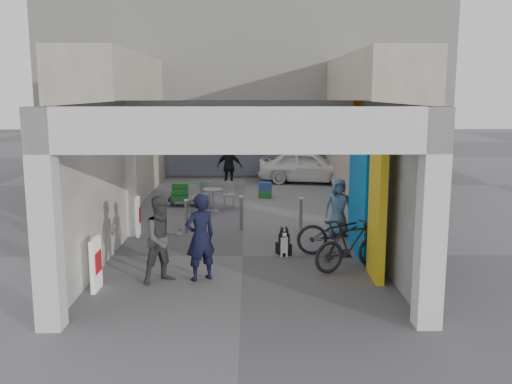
{
  "coord_description": "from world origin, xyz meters",
  "views": [
    {
      "loc": [
        0.14,
        -12.63,
        3.72
      ],
      "look_at": [
        0.33,
        1.0,
        1.32
      ],
      "focal_mm": 40.0,
      "sensor_mm": 36.0,
      "label": 1
    }
  ],
  "objects_px": {
    "border_collie": "(284,244)",
    "bicycle_rear": "(351,245)",
    "man_with_dog": "(200,237)",
    "man_crates": "(229,167)",
    "cafe_set": "(210,200)",
    "man_elderly": "(338,207)",
    "produce_stand": "(186,197)",
    "bicycle_front": "(342,231)",
    "white_van": "(308,166)",
    "man_back_turned": "(163,239)"
  },
  "relations": [
    {
      "from": "border_collie",
      "to": "man_elderly",
      "type": "relative_size",
      "value": 0.47
    },
    {
      "from": "man_elderly",
      "to": "produce_stand",
      "type": "bearing_deg",
      "value": 133.83
    },
    {
      "from": "cafe_set",
      "to": "man_with_dog",
      "type": "xyz_separation_m",
      "value": [
        0.27,
        -6.89,
        0.57
      ]
    },
    {
      "from": "bicycle_front",
      "to": "white_van",
      "type": "bearing_deg",
      "value": -2.46
    },
    {
      "from": "man_crates",
      "to": "bicycle_front",
      "type": "height_order",
      "value": "man_crates"
    },
    {
      "from": "bicycle_front",
      "to": "produce_stand",
      "type": "bearing_deg",
      "value": 35.23
    },
    {
      "from": "bicycle_rear",
      "to": "bicycle_front",
      "type": "bearing_deg",
      "value": -25.83
    },
    {
      "from": "man_crates",
      "to": "bicycle_front",
      "type": "distance_m",
      "value": 9.62
    },
    {
      "from": "man_with_dog",
      "to": "man_crates",
      "type": "bearing_deg",
      "value": -122.53
    },
    {
      "from": "man_elderly",
      "to": "bicycle_front",
      "type": "distance_m",
      "value": 1.74
    },
    {
      "from": "white_van",
      "to": "man_crates",
      "type": "bearing_deg",
      "value": 125.51
    },
    {
      "from": "cafe_set",
      "to": "man_elderly",
      "type": "distance_m",
      "value": 4.94
    },
    {
      "from": "man_elderly",
      "to": "bicycle_front",
      "type": "relative_size",
      "value": 0.73
    },
    {
      "from": "man_crates",
      "to": "cafe_set",
      "type": "bearing_deg",
      "value": 95.15
    },
    {
      "from": "bicycle_front",
      "to": "man_back_turned",
      "type": "bearing_deg",
      "value": 115.13
    },
    {
      "from": "produce_stand",
      "to": "border_collie",
      "type": "distance_m",
      "value": 6.54
    },
    {
      "from": "border_collie",
      "to": "bicycle_front",
      "type": "xyz_separation_m",
      "value": [
        1.35,
        0.09,
        0.27
      ]
    },
    {
      "from": "man_crates",
      "to": "bicycle_rear",
      "type": "height_order",
      "value": "man_crates"
    },
    {
      "from": "man_back_turned",
      "to": "white_van",
      "type": "relative_size",
      "value": 0.43
    },
    {
      "from": "man_with_dog",
      "to": "bicycle_rear",
      "type": "bearing_deg",
      "value": 159.62
    },
    {
      "from": "man_with_dog",
      "to": "white_van",
      "type": "xyz_separation_m",
      "value": [
        3.4,
        12.34,
        -0.2
      ]
    },
    {
      "from": "produce_stand",
      "to": "man_back_turned",
      "type": "bearing_deg",
      "value": -91.16
    },
    {
      "from": "man_with_dog",
      "to": "bicycle_front",
      "type": "relative_size",
      "value": 0.84
    },
    {
      "from": "produce_stand",
      "to": "bicycle_front",
      "type": "distance_m",
      "value": 7.17
    },
    {
      "from": "man_with_dog",
      "to": "bicycle_front",
      "type": "xyz_separation_m",
      "value": [
        3.12,
        1.79,
        -0.33
      ]
    },
    {
      "from": "cafe_set",
      "to": "man_crates",
      "type": "distance_m",
      "value": 4.13
    },
    {
      "from": "produce_stand",
      "to": "man_elderly",
      "type": "bearing_deg",
      "value": -46.82
    },
    {
      "from": "produce_stand",
      "to": "man_with_dog",
      "type": "distance_m",
      "value": 7.68
    },
    {
      "from": "cafe_set",
      "to": "man_elderly",
      "type": "xyz_separation_m",
      "value": [
        3.57,
        -3.39,
        0.45
      ]
    },
    {
      "from": "cafe_set",
      "to": "produce_stand",
      "type": "distance_m",
      "value": 1.08
    },
    {
      "from": "man_back_turned",
      "to": "bicycle_front",
      "type": "distance_m",
      "value": 4.29
    },
    {
      "from": "border_collie",
      "to": "bicycle_front",
      "type": "relative_size",
      "value": 0.34
    },
    {
      "from": "man_with_dog",
      "to": "bicycle_front",
      "type": "distance_m",
      "value": 3.61
    },
    {
      "from": "man_with_dog",
      "to": "man_elderly",
      "type": "relative_size",
      "value": 1.16
    },
    {
      "from": "man_back_turned",
      "to": "border_collie",
      "type": "bearing_deg",
      "value": 1.92
    },
    {
      "from": "man_elderly",
      "to": "bicycle_front",
      "type": "xyz_separation_m",
      "value": [
        -0.18,
        -1.71,
        -0.21
      ]
    },
    {
      "from": "cafe_set",
      "to": "bicycle_front",
      "type": "distance_m",
      "value": 6.13
    },
    {
      "from": "cafe_set",
      "to": "man_with_dog",
      "type": "distance_m",
      "value": 6.92
    },
    {
      "from": "border_collie",
      "to": "bicycle_rear",
      "type": "height_order",
      "value": "bicycle_rear"
    },
    {
      "from": "cafe_set",
      "to": "bicycle_rear",
      "type": "distance_m",
      "value": 7.15
    },
    {
      "from": "produce_stand",
      "to": "white_van",
      "type": "xyz_separation_m",
      "value": [
        4.51,
        4.77,
        0.39
      ]
    },
    {
      "from": "man_crates",
      "to": "bicycle_front",
      "type": "xyz_separation_m",
      "value": [
        2.9,
        -9.17,
        -0.3
      ]
    },
    {
      "from": "border_collie",
      "to": "white_van",
      "type": "bearing_deg",
      "value": 58.85
    },
    {
      "from": "border_collie",
      "to": "white_van",
      "type": "relative_size",
      "value": 0.18
    },
    {
      "from": "man_elderly",
      "to": "bicycle_rear",
      "type": "height_order",
      "value": "man_elderly"
    },
    {
      "from": "man_elderly",
      "to": "man_crates",
      "type": "bearing_deg",
      "value": 109.0
    },
    {
      "from": "bicycle_front",
      "to": "bicycle_rear",
      "type": "bearing_deg",
      "value": 179.09
    },
    {
      "from": "produce_stand",
      "to": "bicycle_front",
      "type": "xyz_separation_m",
      "value": [
        4.23,
        -5.79,
        0.26
      ]
    },
    {
      "from": "produce_stand",
      "to": "white_van",
      "type": "bearing_deg",
      "value": 42.53
    },
    {
      "from": "cafe_set",
      "to": "man_back_turned",
      "type": "relative_size",
      "value": 0.82
    }
  ]
}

